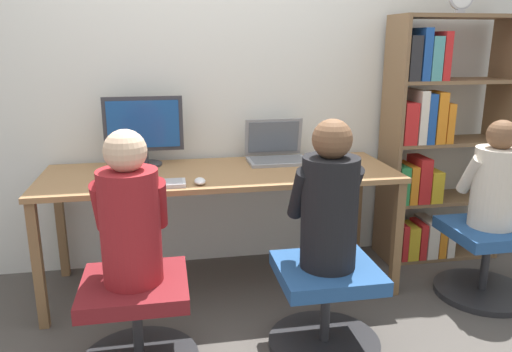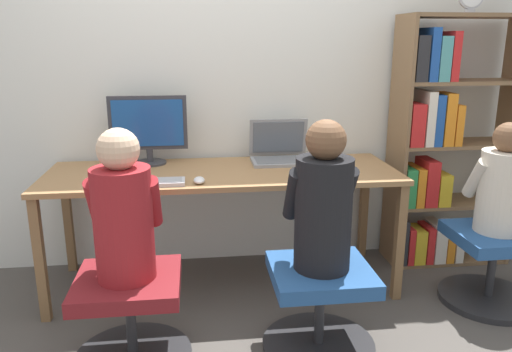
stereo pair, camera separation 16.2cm
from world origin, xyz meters
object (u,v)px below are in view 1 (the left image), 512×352
office_chair_right (326,303)px  person_at_monitor (130,215)px  keyboard (146,184)px  laptop (277,153)px  bookshelf (430,150)px  office_chair_side (486,258)px  office_chair_left (137,320)px  person_at_laptop (329,202)px  person_near_shelf (495,180)px  desktop_monitor (144,130)px

office_chair_right → person_at_monitor: 1.04m
keyboard → person_at_monitor: 0.49m
laptop → bookshelf: bearing=-1.6°
office_chair_side → laptop: bearing=151.9°
office_chair_left → person_at_laptop: person_at_laptop is taller
laptop → person_near_shelf: 1.30m
office_chair_left → bookshelf: (1.92, 0.91, 0.54)m
person_at_monitor → person_at_laptop: (0.90, -0.01, 0.01)m
bookshelf → office_chair_side: size_ratio=2.95×
office_chair_right → bookshelf: bearing=42.2°
office_chair_left → laptop: bearing=47.3°
desktop_monitor → keyboard: bearing=-88.4°
office_chair_left → desktop_monitor: bearing=87.6°
keyboard → person_near_shelf: person_near_shelf is taller
desktop_monitor → office_chair_right: size_ratio=0.86×
laptop → person_at_monitor: bearing=-132.9°
office_chair_right → person_at_monitor: person_at_monitor is taller
laptop → person_at_monitor: 1.27m
person_at_monitor → person_near_shelf: bearing=9.2°
desktop_monitor → office_chair_left: (-0.04, -0.97, -0.72)m
laptop → bookshelf: 1.05m
office_chair_left → person_near_shelf: (2.01, 0.33, 0.48)m
laptop → person_near_shelf: (1.14, -0.61, -0.07)m
office_chair_right → person_at_laptop: size_ratio=0.79×
bookshelf → laptop: bearing=178.4°
keyboard → bookshelf: 1.91m
laptop → person_at_monitor: (-0.87, -0.93, -0.04)m
person_at_monitor → person_at_laptop: bearing=-0.6°
office_chair_left → bookshelf: bearing=25.3°
office_chair_right → office_chair_side: bearing=17.0°
desktop_monitor → person_near_shelf: size_ratio=0.77×
person_at_monitor → desktop_monitor: bearing=87.6°
desktop_monitor → laptop: desktop_monitor is taller
laptop → bookshelf: (1.05, -0.03, -0.02)m
office_chair_right → person_at_laptop: person_at_laptop is taller
office_chair_side → person_near_shelf: size_ratio=0.90×
office_chair_side → person_at_monitor: bearing=-170.9°
bookshelf → desktop_monitor: bearing=178.1°
keyboard → person_at_laptop: size_ratio=0.59×
office_chair_right → office_chair_left: bearing=179.3°
laptop → person_at_monitor: person_at_monitor is taller
person_at_monitor → office_chair_side: 2.10m
desktop_monitor → person_at_monitor: 0.99m
office_chair_right → person_near_shelf: size_ratio=0.90×
keyboard → office_chair_side: 2.03m
keyboard → office_chair_right: (0.85, -0.50, -0.51)m
laptop → office_chair_right: 1.10m
bookshelf → person_at_laptop: bearing=-138.0°
office_chair_right → person_at_monitor: size_ratio=0.81×
person_at_laptop → person_near_shelf: (1.11, 0.34, -0.05)m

